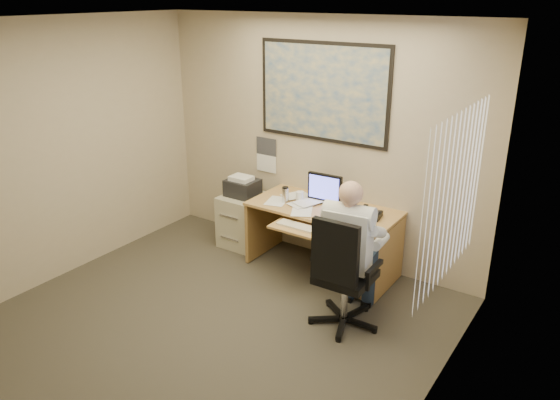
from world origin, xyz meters
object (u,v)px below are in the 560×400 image
Objects in this scene: desk at (351,240)px; person at (348,255)px; office_chair at (342,294)px; filing_cabinet at (243,215)px.

person is (0.35, -0.78, 0.26)m from desk.
office_chair is 0.38m from person.
person is at bearing 87.96° from office_chair.
desk is 1.15× the size of person.
desk is 1.83× the size of filing_cabinet.
office_chair is at bearing -97.93° from person.
person is (1.83, -0.82, 0.32)m from filing_cabinet.
person is at bearing -24.35° from filing_cabinet.
desk is at bearing -1.77° from filing_cabinet.
filing_cabinet is 0.79× the size of office_chair.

